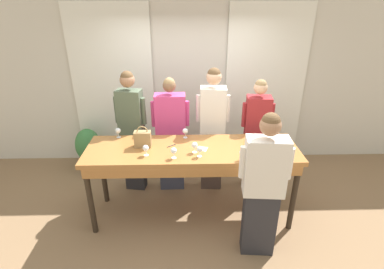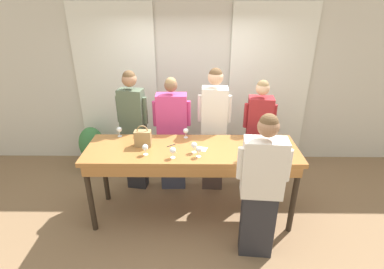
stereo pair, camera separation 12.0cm
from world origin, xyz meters
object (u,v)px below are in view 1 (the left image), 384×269
Objects in this scene: wine_glass_front_left at (243,153)px; guest_olive_jacket at (132,130)px; wine_glass_center_left at (200,149)px; wine_glass_center_right at (146,148)px; guest_cream_sweater at (212,129)px; potted_plant at (88,147)px; wine_bottle at (269,139)px; wine_glass_front_mid at (174,151)px; handbag at (143,139)px; wine_glass_back_left at (118,131)px; guest_striped_shirt at (256,135)px; tasting_bar at (192,156)px; host_pouring at (263,186)px; wine_glass_center_mid at (185,131)px; guest_pink_top at (171,135)px; wine_glass_front_right at (195,145)px.

guest_olive_jacket reaches higher than wine_glass_front_left.
guest_olive_jacket reaches higher than wine_glass_center_left.
wine_glass_center_right is 0.07× the size of guest_cream_sweater.
wine_bottle is at bearing -24.80° from potted_plant.
wine_glass_front_mid is (-1.17, -0.23, -0.03)m from wine_bottle.
wine_glass_front_left is (-0.38, -0.30, -0.03)m from wine_bottle.
handbag is 2.07× the size of wine_glass_back_left.
potted_plant is at bearing 168.24° from guest_striped_shirt.
guest_olive_jacket reaches higher than wine_glass_center_right.
wine_bottle is 2.53× the size of wine_glass_center_right.
potted_plant is (-2.30, 1.53, -0.70)m from wine_glass_front_left.
guest_olive_jacket is (-0.86, 0.69, 0.05)m from tasting_bar.
guest_olive_jacket is 1.07× the size of guest_striped_shirt.
wine_glass_back_left is at bearing 157.43° from wine_glass_front_left.
host_pouring is (0.74, -0.65, -0.02)m from tasting_bar.
wine_glass_front_left reaches higher than tasting_bar.
wine_glass_center_right and wine_glass_back_left have the same top height.
host_pouring reaches higher than wine_glass_center_mid.
handbag is at bearing -68.18° from guest_olive_jacket.
wine_glass_center_left is at bearing -66.79° from guest_pink_top.
handbag is 0.16× the size of host_pouring.
wine_glass_center_mid is at bearing -24.98° from guest_olive_jacket.
wine_bottle is 2.53× the size of wine_glass_back_left.
guest_cream_sweater reaches higher than wine_bottle.
potted_plant is (-2.47, 1.89, -0.49)m from host_pouring.
guest_pink_top is at bearing 113.24° from tasting_bar.
wine_glass_front_left is 1.32m from guest_pink_top.
handbag is at bearing 142.21° from wine_glass_front_mid.
wine_glass_front_left is at bearing -111.98° from guest_striped_shirt.
wine_glass_front_left is at bearing -22.57° from wine_glass_back_left.
guest_cream_sweater is at bearing 107.91° from host_pouring.
guest_striped_shirt is at bearing 44.95° from wine_glass_center_left.
wine_glass_back_left is 0.08× the size of guest_striped_shirt.
guest_cream_sweater is (0.40, 0.36, -0.13)m from wine_glass_center_mid.
wine_glass_center_right is 1.00× the size of wine_glass_back_left.
guest_striped_shirt is at bearing 39.61° from wine_glass_front_right.
wine_glass_center_right is 0.08× the size of guest_striped_shirt.
guest_olive_jacket is at bearing -32.83° from potted_plant.
wine_glass_back_left is at bearing 142.90° from handbag.
wine_glass_front_left and wine_glass_back_left have the same top height.
wine_glass_front_left and wine_glass_center_mid have the same top height.
wine_glass_front_right is 2.31m from potted_plant.
wine_glass_front_left is 0.08× the size of host_pouring.
wine_bottle is 2.53× the size of wine_glass_center_mid.
tasting_bar is 19.69× the size of wine_glass_front_right.
wine_glass_back_left is at bearing -170.44° from guest_striped_shirt.
guest_pink_top is at bearing 127.89° from host_pouring.
wine_bottle is 0.18× the size of guest_cream_sweater.
wine_glass_front_left is at bearing -17.30° from handbag.
wine_glass_center_right is at bearing -74.85° from handbag.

